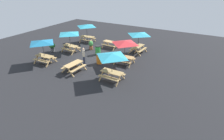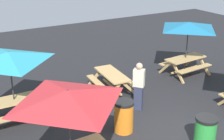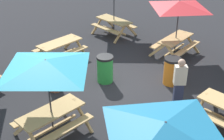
% 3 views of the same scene
% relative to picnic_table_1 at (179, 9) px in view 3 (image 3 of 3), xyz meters
% --- Properties ---
extents(ground_plane, '(30.05, 30.05, 0.00)m').
position_rel_picnic_table_1_xyz_m(ground_plane, '(3.32, -0.00, -1.99)').
color(ground_plane, '#232326').
rests_on(ground_plane, ground).
extents(picnic_table_1, '(2.04, 2.04, 2.34)m').
position_rel_picnic_table_1_xyz_m(picnic_table_1, '(0.00, 0.00, 0.00)').
color(picnic_table_1, tan).
rests_on(picnic_table_1, ground).
extents(picnic_table_4, '(2.15, 2.15, 2.34)m').
position_rel_picnic_table_1_xyz_m(picnic_table_4, '(6.61, 0.10, 0.00)').
color(picnic_table_4, tan).
rests_on(picnic_table_4, ground).
extents(picnic_table_5, '(1.87, 1.62, 0.81)m').
position_rel_picnic_table_1_xyz_m(picnic_table_5, '(3.40, -3.28, -1.43)').
color(picnic_table_5, tan).
rests_on(picnic_table_5, ground).
extents(picnic_table_7, '(2.12, 2.12, 2.34)m').
position_rel_picnic_table_1_xyz_m(picnic_table_7, '(6.79, 3.62, 0.00)').
color(picnic_table_7, tan).
rests_on(picnic_table_7, ground).
extents(trash_bin_orange, '(0.59, 0.59, 0.98)m').
position_rel_picnic_table_1_xyz_m(trash_bin_orange, '(2.14, 1.12, -1.49)').
color(trash_bin_orange, orange).
rests_on(trash_bin_orange, ground).
extents(trash_bin_green, '(0.59, 0.59, 0.98)m').
position_rel_picnic_table_1_xyz_m(trash_bin_green, '(3.53, -0.74, -1.49)').
color(trash_bin_green, green).
rests_on(trash_bin_green, ground).
extents(potted_plant_0, '(0.52, 0.52, 1.03)m').
position_rel_picnic_table_1_xyz_m(potted_plant_0, '(5.08, -1.63, -1.44)').
color(potted_plant_0, '#935138').
rests_on(potted_plant_0, ground).
extents(person_standing, '(0.40, 0.42, 1.67)m').
position_rel_picnic_table_1_xyz_m(person_standing, '(3.27, 2.03, -1.10)').
color(person_standing, '#2D334C').
rests_on(person_standing, ground).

